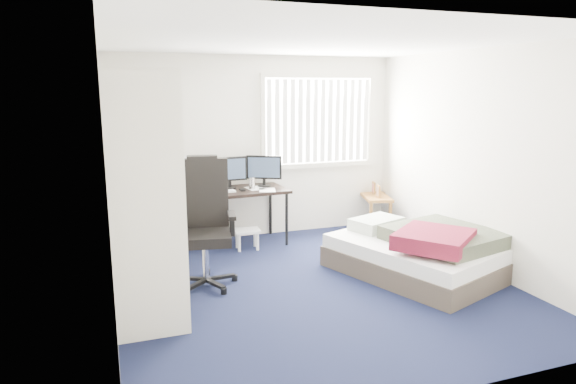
% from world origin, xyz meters
% --- Properties ---
extents(ground, '(4.20, 4.20, 0.00)m').
position_xyz_m(ground, '(0.00, 0.00, 0.00)').
color(ground, black).
rests_on(ground, ground).
extents(room_shell, '(4.20, 4.20, 4.20)m').
position_xyz_m(room_shell, '(0.00, 0.00, 1.51)').
color(room_shell, silver).
rests_on(room_shell, ground).
extents(window_assembly, '(1.72, 0.09, 1.32)m').
position_xyz_m(window_assembly, '(0.90, 2.04, 1.60)').
color(window_assembly, white).
rests_on(window_assembly, ground).
extents(closet, '(0.64, 1.84, 2.22)m').
position_xyz_m(closet, '(-1.67, 0.27, 1.35)').
color(closet, beige).
rests_on(closet, ground).
extents(desk, '(1.56, 0.80, 1.21)m').
position_xyz_m(desk, '(-0.50, 1.75, 0.78)').
color(desk, black).
rests_on(desk, ground).
extents(office_chair, '(0.74, 0.74, 1.36)m').
position_xyz_m(office_chair, '(-1.05, 0.51, 0.52)').
color(office_chair, black).
rests_on(office_chair, ground).
extents(footstool, '(0.35, 0.29, 0.26)m').
position_xyz_m(footstool, '(-0.33, 1.49, 0.20)').
color(footstool, white).
rests_on(footstool, ground).
extents(nightstand, '(0.54, 0.80, 0.68)m').
position_xyz_m(nightstand, '(1.75, 1.85, 0.44)').
color(nightstand, brown).
rests_on(nightstand, ground).
extents(bed, '(1.85, 2.12, 0.59)m').
position_xyz_m(bed, '(1.28, -0.04, 0.26)').
color(bed, '#433930').
rests_on(bed, ground).
extents(pine_box, '(0.47, 0.39, 0.31)m').
position_xyz_m(pine_box, '(-1.65, 0.24, 0.15)').
color(pine_box, tan).
rests_on(pine_box, ground).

